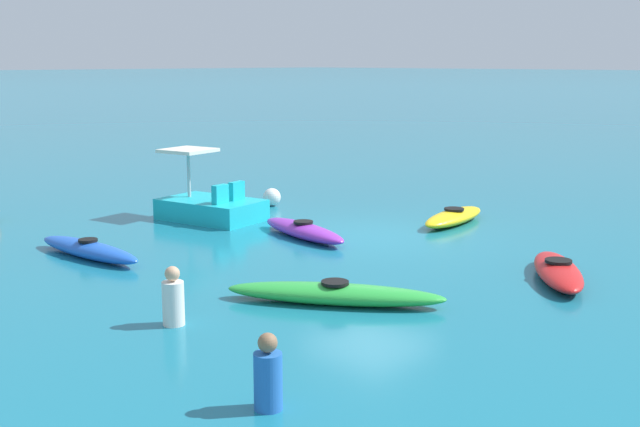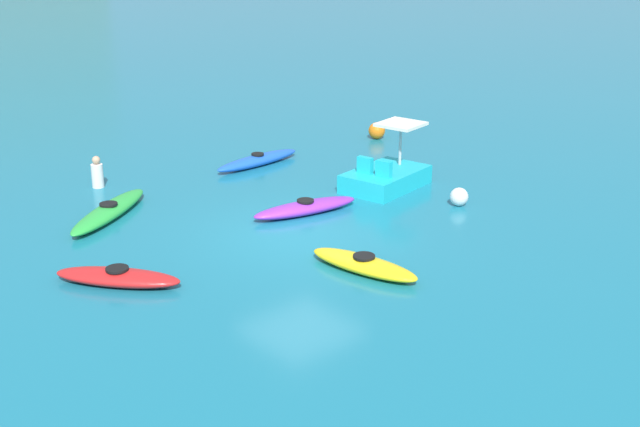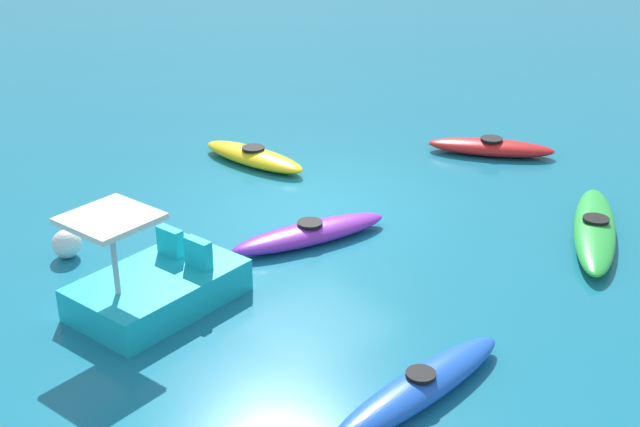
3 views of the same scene
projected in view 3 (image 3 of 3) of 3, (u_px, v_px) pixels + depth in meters
The scene contains 8 objects.
ground_plane at pixel (317, 206), 15.67m from camera, with size 600.00×600.00×0.00m, color #19728C.
kayak_blue at pixel (420, 387), 10.35m from camera, with size 3.08×0.80×0.37m.
kayak_purple at pixel (310, 233), 14.26m from camera, with size 2.94×1.20×0.37m.
kayak_red at pixel (491, 147), 18.09m from camera, with size 2.19×2.55×0.37m.
kayak_green at pixel (595, 229), 14.41m from camera, with size 3.30×2.51×0.37m.
kayak_yellow at pixel (254, 156), 17.58m from camera, with size 1.17×2.71×0.37m.
pedal_boat_cyan at pixel (157, 285), 12.29m from camera, with size 2.65×1.92×1.68m.
buoy_white at pixel (67, 244), 13.73m from camera, with size 0.47×0.47×0.47m, color white.
Camera 3 is at (9.26, 10.92, 6.37)m, focal length 47.76 mm.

